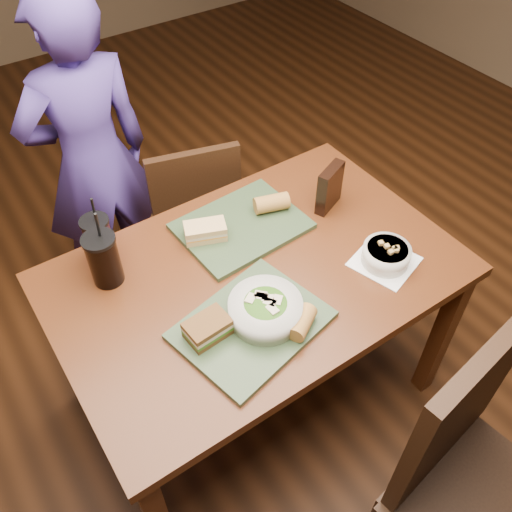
# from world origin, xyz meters

# --- Properties ---
(ground) EXTENTS (6.00, 6.00, 0.00)m
(ground) POSITION_xyz_m (0.00, 0.00, 0.00)
(ground) COLOR #381C0B
(ground) RESTS_ON ground
(dining_table) EXTENTS (1.30, 0.85, 0.75)m
(dining_table) POSITION_xyz_m (0.00, 0.00, 0.66)
(dining_table) COLOR #4E250F
(dining_table) RESTS_ON ground
(chair_near) EXTENTS (0.51, 0.51, 1.04)m
(chair_near) POSITION_xyz_m (0.15, -0.82, 0.58)
(chair_near) COLOR black
(chair_near) RESTS_ON ground
(chair_far) EXTENTS (0.45, 0.46, 0.85)m
(chair_far) POSITION_xyz_m (0.09, 0.64, 0.47)
(chair_far) COLOR black
(chair_far) RESTS_ON ground
(diner) EXTENTS (0.54, 0.37, 1.44)m
(diner) POSITION_xyz_m (-0.20, 0.90, 0.72)
(diner) COLOR #442F82
(diner) RESTS_ON ground
(tray_near) EXTENTS (0.48, 0.40, 0.02)m
(tray_near) POSITION_xyz_m (-0.14, -0.18, 0.76)
(tray_near) COLOR #2F4227
(tray_near) RESTS_ON dining_table
(tray_far) EXTENTS (0.44, 0.34, 0.02)m
(tray_far) POSITION_xyz_m (0.07, 0.20, 0.76)
(tray_far) COLOR #2F4227
(tray_far) RESTS_ON dining_table
(salad_bowl) EXTENTS (0.22, 0.22, 0.07)m
(salad_bowl) POSITION_xyz_m (-0.09, -0.18, 0.80)
(salad_bowl) COLOR silver
(salad_bowl) RESTS_ON tray_near
(soup_bowl) EXTENTS (0.24, 0.24, 0.08)m
(soup_bowl) POSITION_xyz_m (0.37, -0.21, 0.79)
(soup_bowl) COLOR white
(soup_bowl) RESTS_ON dining_table
(sandwich_near) EXTENTS (0.13, 0.09, 0.06)m
(sandwich_near) POSITION_xyz_m (-0.26, -0.14, 0.80)
(sandwich_near) COLOR #593819
(sandwich_near) RESTS_ON tray_near
(sandwich_far) EXTENTS (0.16, 0.12, 0.06)m
(sandwich_far) POSITION_xyz_m (-0.06, 0.21, 0.80)
(sandwich_far) COLOR tan
(sandwich_far) RESTS_ON tray_far
(baguette_near) EXTENTS (0.12, 0.10, 0.05)m
(baguette_near) POSITION_xyz_m (-0.03, -0.27, 0.80)
(baguette_near) COLOR #AD7533
(baguette_near) RESTS_ON tray_near
(baguette_far) EXTENTS (0.13, 0.09, 0.06)m
(baguette_far) POSITION_xyz_m (0.20, 0.20, 0.80)
(baguette_far) COLOR #AD7533
(baguette_far) RESTS_ON tray_far
(cup_cola) EXTENTS (0.10, 0.10, 0.28)m
(cup_cola) POSITION_xyz_m (-0.41, 0.24, 0.84)
(cup_cola) COLOR black
(cup_cola) RESTS_ON dining_table
(cup_berry) EXTENTS (0.09, 0.09, 0.25)m
(cup_berry) POSITION_xyz_m (-0.38, 0.34, 0.83)
(cup_berry) COLOR black
(cup_berry) RESTS_ON dining_table
(chip_bag) EXTENTS (0.13, 0.09, 0.17)m
(chip_bag) POSITION_xyz_m (0.40, 0.12, 0.83)
(chip_bag) COLOR black
(chip_bag) RESTS_ON dining_table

